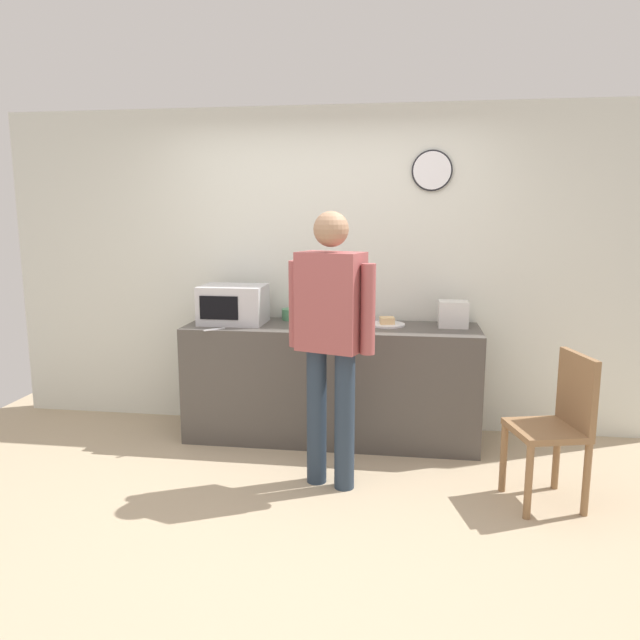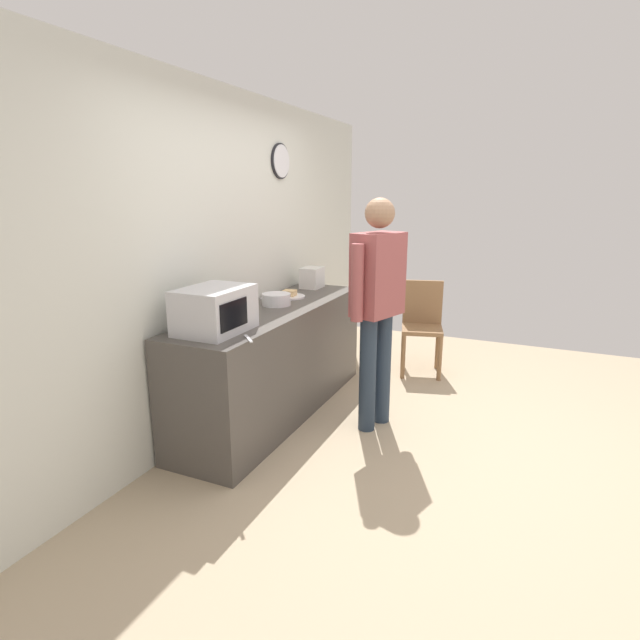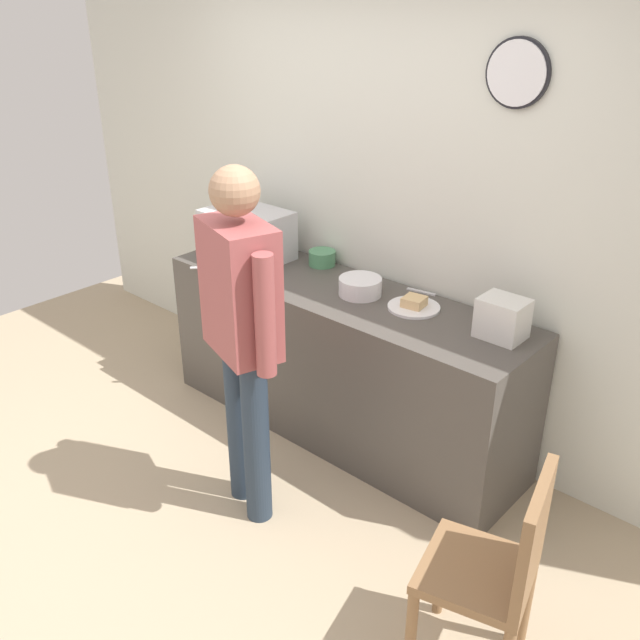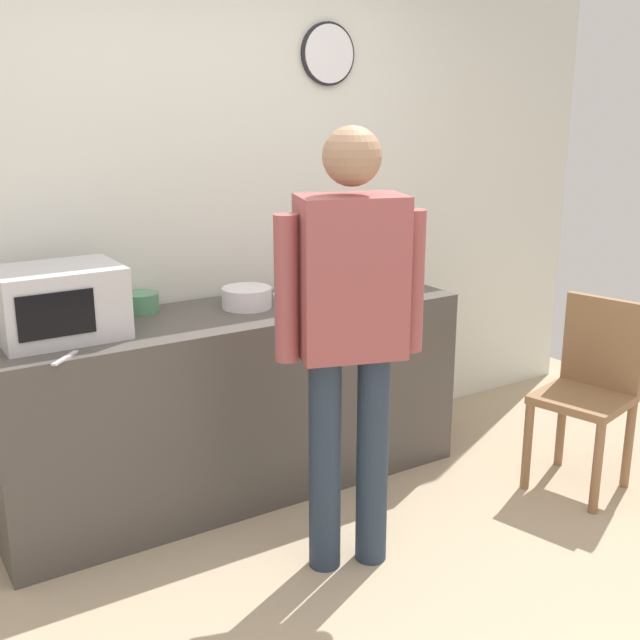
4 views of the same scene
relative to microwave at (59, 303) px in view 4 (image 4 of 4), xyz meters
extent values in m
plane|color=tan|center=(0.69, -1.23, -1.06)|extent=(6.00, 6.00, 0.00)
cube|color=silver|center=(0.69, 0.37, 0.24)|extent=(5.40, 0.10, 2.60)
cylinder|color=white|center=(1.52, 0.30, 1.03)|extent=(0.29, 0.03, 0.29)
cylinder|color=black|center=(1.52, 0.31, 1.03)|extent=(0.31, 0.02, 0.31)
cube|color=#4C4742|center=(0.78, -0.01, -0.60)|extent=(2.26, 0.62, 0.91)
cube|color=silver|center=(0.00, 0.00, 0.00)|extent=(0.50, 0.38, 0.30)
cube|color=black|center=(-0.06, -0.19, 0.00)|extent=(0.30, 0.01, 0.18)
cylinder|color=white|center=(1.20, 0.07, -0.14)|extent=(0.28, 0.28, 0.01)
cube|color=#DEB77E|center=(1.20, 0.07, -0.11)|extent=(0.13, 0.13, 0.05)
cylinder|color=white|center=(0.88, 0.02, -0.10)|extent=(0.24, 0.24, 0.10)
cylinder|color=#4C8E60|center=(0.43, 0.22, -0.10)|extent=(0.16, 0.16, 0.09)
cube|color=silver|center=(1.71, 0.08, -0.05)|extent=(0.22, 0.18, 0.20)
cube|color=silver|center=(-0.07, -0.30, -0.15)|extent=(0.13, 0.13, 0.01)
cube|color=silver|center=(1.11, 0.27, -0.15)|extent=(0.17, 0.05, 0.01)
cylinder|color=#263445|center=(0.98, -0.88, -0.60)|extent=(0.13, 0.13, 0.91)
cylinder|color=#263445|center=(0.79, -0.82, -0.60)|extent=(0.13, 0.13, 0.91)
cube|color=#9E4C4C|center=(0.88, -0.85, 0.16)|extent=(0.45, 0.35, 0.62)
cylinder|color=#9E4C4C|center=(1.12, -0.93, 0.13)|extent=(0.09, 0.09, 0.56)
cylinder|color=#9E4C4C|center=(0.64, -0.77, 0.13)|extent=(0.09, 0.09, 0.56)
sphere|color=#A37A5B|center=(0.88, -0.85, 0.61)|extent=(0.22, 0.22, 0.22)
cylinder|color=olive|center=(1.99, -0.79, -0.83)|extent=(0.04, 0.04, 0.45)
cylinder|color=olive|center=(2.08, -1.13, -0.83)|extent=(0.04, 0.04, 0.45)
cylinder|color=olive|center=(2.33, -0.70, -0.83)|extent=(0.04, 0.04, 0.45)
cylinder|color=olive|center=(2.42, -1.04, -0.83)|extent=(0.04, 0.04, 0.45)
cube|color=olive|center=(2.21, -0.91, -0.59)|extent=(0.49, 0.49, 0.04)
cube|color=olive|center=(2.38, -0.87, -0.34)|extent=(0.14, 0.40, 0.45)
camera|label=1|loc=(1.35, -4.54, 0.71)|focal=33.76mm
camera|label=2|loc=(-2.68, -1.96, 0.76)|focal=28.13mm
camera|label=3|loc=(3.06, -2.75, 1.41)|focal=39.25mm
camera|label=4|loc=(-0.77, -3.25, 0.82)|focal=44.22mm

